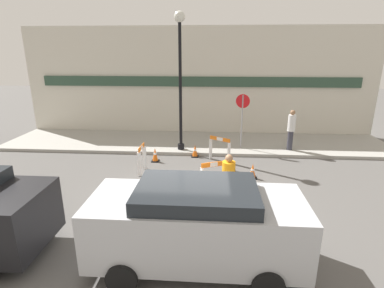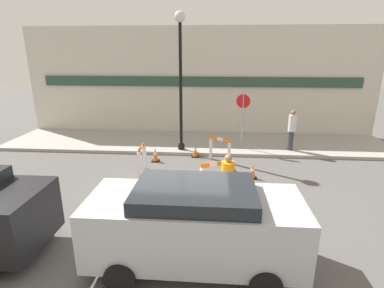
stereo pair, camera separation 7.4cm
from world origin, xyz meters
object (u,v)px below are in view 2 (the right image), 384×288
object	(u,v)px
parked_car_1	(195,222)
streetlamp_post	(180,65)
person_worker	(228,180)
person_pedestrian	(292,129)
stop_sign	(243,113)

from	to	relation	value
parked_car_1	streetlamp_post	bearing A→B (deg)	98.53
streetlamp_post	person_worker	size ratio (longest dim) A/B	3.49
person_pedestrian	parked_car_1	xyz separation A→B (m)	(-3.68, -7.53, -0.09)
person_pedestrian	parked_car_1	distance (m)	8.38
person_worker	stop_sign	bearing A→B (deg)	-35.77
stop_sign	person_worker	bearing A→B (deg)	95.19
stop_sign	person_worker	world-z (taller)	stop_sign
parked_car_1	stop_sign	bearing A→B (deg)	78.48
streetlamp_post	person_worker	bearing A→B (deg)	-69.30
stop_sign	person_pedestrian	size ratio (longest dim) A/B	1.36
streetlamp_post	person_worker	world-z (taller)	streetlamp_post
streetlamp_post	person_pedestrian	bearing A→B (deg)	3.24
stop_sign	person_pedestrian	world-z (taller)	stop_sign
stop_sign	person_worker	size ratio (longest dim) A/B	1.48
parked_car_1	person_pedestrian	bearing A→B (deg)	63.97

